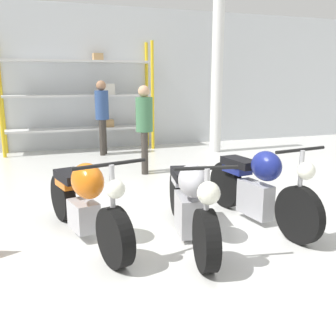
{
  "coord_description": "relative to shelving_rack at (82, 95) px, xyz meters",
  "views": [
    {
      "loc": [
        -1.44,
        -3.87,
        1.76
      ],
      "look_at": [
        0.0,
        0.4,
        0.7
      ],
      "focal_mm": 40.0,
      "sensor_mm": 36.0,
      "label": 1
    }
  ],
  "objects": [
    {
      "name": "motorcycle_blue",
      "position": [
        1.5,
        -5.76,
        -0.92
      ],
      "size": [
        0.68,
        2.01,
        1.06
      ],
      "rotation": [
        0.0,
        0.0,
        -1.43
      ],
      "color": "black",
      "rests_on": "ground_plane"
    },
    {
      "name": "motorcycle_orange",
      "position": [
        -0.61,
        -5.6,
        -0.94
      ],
      "size": [
        0.88,
        2.08,
        1.02
      ],
      "rotation": [
        0.0,
        0.0,
        -1.31
      ],
      "color": "black",
      "rests_on": "ground_plane"
    },
    {
      "name": "ground_plane",
      "position": [
        0.44,
        -5.77,
        -1.4
      ],
      "size": [
        30.0,
        30.0,
        0.0
      ],
      "primitive_type": "plane",
      "color": "silver"
    },
    {
      "name": "support_pillar",
      "position": [
        3.11,
        -1.18,
        0.4
      ],
      "size": [
        0.28,
        0.28,
        3.6
      ],
      "color": "silver",
      "rests_on": "ground_plane"
    },
    {
      "name": "person_near_rack",
      "position": [
        0.37,
        -0.67,
        -0.35
      ],
      "size": [
        0.42,
        0.42,
        1.76
      ],
      "rotation": [
        0.0,
        0.0,
        2.74
      ],
      "color": "#38332D",
      "rests_on": "ground_plane"
    },
    {
      "name": "back_wall",
      "position": [
        0.44,
        0.37,
        0.4
      ],
      "size": [
        30.0,
        0.08,
        3.6
      ],
      "color": "silver",
      "rests_on": "ground_plane"
    },
    {
      "name": "motorcycle_silver",
      "position": [
        0.51,
        -5.94,
        -0.96
      ],
      "size": [
        0.68,
        2.11,
        1.0
      ],
      "rotation": [
        0.0,
        0.0,
        -1.75
      ],
      "color": "black",
      "rests_on": "ground_plane"
    },
    {
      "name": "person_browsing",
      "position": [
        0.84,
        -2.79,
        -0.41
      ],
      "size": [
        0.39,
        0.39,
        1.67
      ],
      "rotation": [
        0.0,
        0.0,
        2.87
      ],
      "color": "#38332D",
      "rests_on": "ground_plane"
    },
    {
      "name": "shelving_rack",
      "position": [
        0.0,
        0.0,
        0.0
      ],
      "size": [
        3.7,
        0.63,
        2.73
      ],
      "color": "gold",
      "rests_on": "ground_plane"
    }
  ]
}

